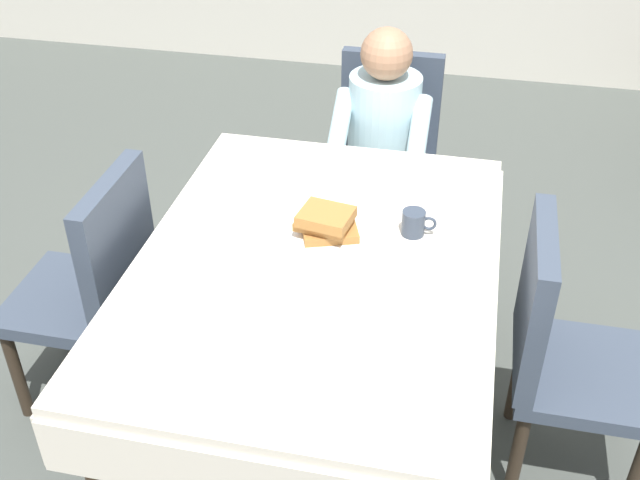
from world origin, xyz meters
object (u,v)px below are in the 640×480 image
Objects in this scene: knife_right_of_plate at (385,250)px; spoon_near_edge at (319,301)px; chair_diner at (386,146)px; chair_left_side at (97,280)px; diner_person at (382,134)px; chair_right_side at (559,345)px; cup_coffee at (414,223)px; fork_left_of_plate at (268,236)px; plate_breakfast at (327,238)px; dining_table_main at (316,281)px; syrup_pitcher at (276,201)px; breakfast_stack at (327,223)px.

spoon_near_edge is (-0.15, -0.29, 0.00)m from knife_right_of_plate.
chair_diner is 1.44m from chair_left_side.
chair_right_side is at bearing 124.97° from diner_person.
cup_coffee is 0.47m from fork_left_of_plate.
cup_coffee reaches higher than plate_breakfast.
chair_right_side is (0.71, -1.01, -0.14)m from diner_person.
diner_person is 1.20× the size of chair_left_side.
plate_breakfast is at bearing 82.37° from dining_table_main.
chair_left_side is 0.64m from fork_left_of_plate.
plate_breakfast is 3.50× the size of syrup_pitcher.
dining_table_main is 1.18m from chair_diner.
knife_right_of_plate is (0.14, -1.09, 0.21)m from chair_diner.
diner_person is (0.06, 1.01, 0.02)m from dining_table_main.
fork_left_of_plate is 1.20× the size of spoon_near_edge.
diner_person is 0.91m from breakfast_stack.
diner_person is 6.22× the size of fork_left_of_plate.
dining_table_main is 0.33m from syrup_pitcher.
fork_left_of_plate is at bearing -95.10° from chair_right_side.
knife_right_of_plate is 0.33m from spoon_near_edge.
chair_left_side reaches higher than breakfast_stack.
plate_breakfast is 1.32× the size of breakfast_stack.
diner_person is 9.91× the size of cup_coffee.
diner_person reaches higher than breakfast_stack.
spoon_near_edge is (-0.23, -0.40, -0.04)m from cup_coffee.
syrup_pitcher is at bearing -67.66° from chair_left_side.
plate_breakfast is (0.01, 0.10, 0.10)m from dining_table_main.
cup_coffee is at bearing -112.15° from chair_right_side.
plate_breakfast is at bearing 87.02° from diner_person.
chair_diner reaches higher than syrup_pitcher.
diner_person is 1.32m from chair_left_side.
chair_diner reaches higher than knife_right_of_plate.
chair_diner is 6.20× the size of spoon_near_edge.
chair_left_side is 0.82m from plate_breakfast.
breakfast_stack is 2.66× the size of syrup_pitcher.
syrup_pitcher is (-0.25, -0.93, 0.25)m from chair_diner.
chair_right_side is 6.20× the size of spoon_near_edge.
chair_diner is at bearing 102.73° from cup_coffee.
breakfast_stack is at bearing 85.44° from knife_right_of_plate.
diner_person is 5.60× the size of knife_right_of_plate.
plate_breakfast is 0.19m from knife_right_of_plate.
chair_left_side is 4.65× the size of knife_right_of_plate.
knife_right_of_plate is (0.19, -0.02, -0.01)m from plate_breakfast.
dining_table_main is at bearing -90.00° from chair_right_side.
dining_table_main is 1.36× the size of diner_person.
chair_right_side is 0.81m from breakfast_stack.
knife_right_of_plate is (0.97, 0.08, 0.21)m from chair_left_side.
syrup_pitcher is at bearing 75.00° from chair_diner.
knife_right_of_plate is (0.39, -0.15, -0.04)m from syrup_pitcher.
knife_right_of_plate is at bearing 22.51° from dining_table_main.
chair_diner reaches higher than cup_coffee.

